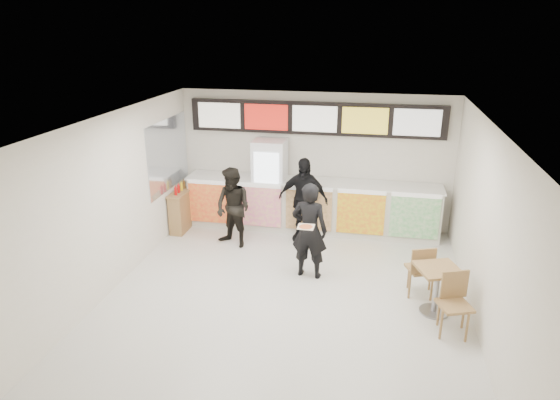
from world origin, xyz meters
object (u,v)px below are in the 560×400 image
(cafe_table, at_px, (437,282))
(condiment_ledge, at_px, (181,211))
(service_counter, at_px, (311,206))
(customer_left, at_px, (233,208))
(customer_main, at_px, (309,231))
(customer_mid, at_px, (303,199))
(drinks_fridge, at_px, (270,184))

(cafe_table, xyz_separation_m, condiment_ledge, (-5.24, 2.39, -0.09))
(cafe_table, bearing_deg, service_counter, 108.95)
(service_counter, bearing_deg, customer_left, -141.94)
(customer_main, distance_m, customer_left, 1.98)
(service_counter, relative_size, customer_mid, 3.09)
(customer_main, relative_size, customer_mid, 0.99)
(drinks_fridge, height_order, cafe_table, drinks_fridge)
(service_counter, height_order, condiment_ledge, service_counter)
(service_counter, distance_m, customer_left, 1.85)
(service_counter, distance_m, condiment_ledge, 2.88)
(service_counter, relative_size, condiment_ledge, 5.22)
(customer_left, relative_size, cafe_table, 1.00)
(customer_left, bearing_deg, condiment_ledge, -177.61)
(customer_main, xyz_separation_m, customer_mid, (-0.36, 1.59, 0.01))
(service_counter, distance_m, drinks_fridge, 1.03)
(customer_main, height_order, cafe_table, customer_main)
(drinks_fridge, height_order, customer_mid, drinks_fridge)
(cafe_table, bearing_deg, customer_left, 134.38)
(service_counter, height_order, drinks_fridge, drinks_fridge)
(service_counter, bearing_deg, condiment_ledge, -168.47)
(customer_left, height_order, condiment_ledge, customer_left)
(customer_left, relative_size, customer_mid, 0.92)
(drinks_fridge, xyz_separation_m, cafe_table, (3.35, -2.98, -0.45))
(drinks_fridge, bearing_deg, customer_left, -113.97)
(cafe_table, relative_size, condiment_ledge, 1.56)
(customer_main, xyz_separation_m, customer_left, (-1.71, 1.00, -0.06))
(drinks_fridge, height_order, customer_main, drinks_fridge)
(service_counter, bearing_deg, drinks_fridge, 179.01)
(customer_left, xyz_separation_m, condiment_ledge, (-1.37, 0.56, -0.37))
(drinks_fridge, relative_size, customer_mid, 1.11)
(customer_main, height_order, condiment_ledge, customer_main)
(customer_main, relative_size, condiment_ledge, 1.68)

